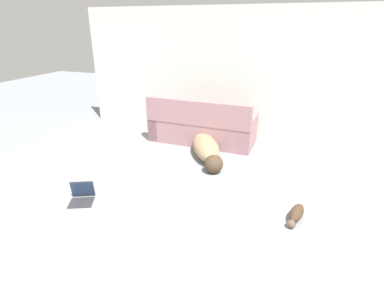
{
  "coord_description": "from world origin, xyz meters",
  "views": [
    {
      "loc": [
        1.21,
        -1.96,
        2.18
      ],
      "look_at": [
        -0.19,
        1.94,
        0.51
      ],
      "focal_mm": 28.0,
      "sensor_mm": 36.0,
      "label": 1
    }
  ],
  "objects_px": {
    "dog": "(207,149)",
    "cat": "(296,214)",
    "couch": "(202,128)",
    "laptop_open": "(82,194)"
  },
  "relations": [
    {
      "from": "couch",
      "to": "cat",
      "type": "height_order",
      "value": "couch"
    },
    {
      "from": "cat",
      "to": "laptop_open",
      "type": "height_order",
      "value": "laptop_open"
    },
    {
      "from": "cat",
      "to": "couch",
      "type": "bearing_deg",
      "value": -124.37
    },
    {
      "from": "couch",
      "to": "cat",
      "type": "xyz_separation_m",
      "value": [
        1.85,
        -2.04,
        -0.22
      ]
    },
    {
      "from": "couch",
      "to": "dog",
      "type": "xyz_separation_m",
      "value": [
        0.32,
        -0.71,
        -0.13
      ]
    },
    {
      "from": "couch",
      "to": "laptop_open",
      "type": "height_order",
      "value": "couch"
    },
    {
      "from": "couch",
      "to": "laptop_open",
      "type": "distance_m",
      "value": 2.69
    },
    {
      "from": "couch",
      "to": "laptop_open",
      "type": "relative_size",
      "value": 5.16
    },
    {
      "from": "dog",
      "to": "cat",
      "type": "distance_m",
      "value": 2.03
    },
    {
      "from": "dog",
      "to": "cat",
      "type": "bearing_deg",
      "value": 20.3
    }
  ]
}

